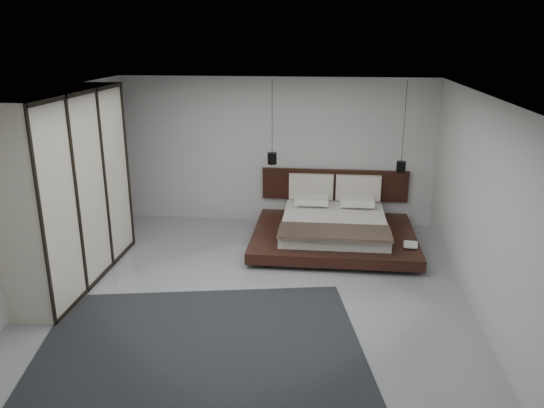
# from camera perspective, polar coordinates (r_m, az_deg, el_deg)

# --- Properties ---
(floor) EXTENTS (6.00, 6.00, 0.00)m
(floor) POSITION_cam_1_polar(r_m,az_deg,el_deg) (7.85, -1.86, -8.98)
(floor) COLOR gray
(floor) RESTS_ON ground
(ceiling) EXTENTS (6.00, 6.00, 0.00)m
(ceiling) POSITION_cam_1_polar(r_m,az_deg,el_deg) (7.05, -2.09, 11.81)
(ceiling) COLOR white
(ceiling) RESTS_ON wall_back
(wall_back) EXTENTS (6.00, 0.00, 6.00)m
(wall_back) POSITION_cam_1_polar(r_m,az_deg,el_deg) (10.21, 0.40, 5.70)
(wall_back) COLOR #BCBCBA
(wall_back) RESTS_ON floor
(wall_front) EXTENTS (6.00, 0.00, 6.00)m
(wall_front) POSITION_cam_1_polar(r_m,az_deg,el_deg) (4.58, -7.29, -10.00)
(wall_front) COLOR #BCBCBA
(wall_front) RESTS_ON floor
(wall_left) EXTENTS (0.00, 6.00, 6.00)m
(wall_left) POSITION_cam_1_polar(r_m,az_deg,el_deg) (8.29, -22.97, 1.43)
(wall_left) COLOR #BCBCBA
(wall_left) RESTS_ON floor
(wall_right) EXTENTS (0.00, 6.00, 6.00)m
(wall_right) POSITION_cam_1_polar(r_m,az_deg,el_deg) (7.53, 21.28, 0.09)
(wall_right) COLOR #BCBCBA
(wall_right) RESTS_ON floor
(lattice_screen) EXTENTS (0.05, 0.90, 2.60)m
(lattice_screen) POSITION_cam_1_polar(r_m,az_deg,el_deg) (10.43, -16.32, 4.67)
(lattice_screen) COLOR black
(lattice_screen) RESTS_ON floor
(bed) EXTENTS (2.79, 2.39, 1.08)m
(bed) POSITION_cam_1_polar(r_m,az_deg,el_deg) (9.42, 6.67, -2.51)
(bed) COLOR black
(bed) RESTS_ON floor
(book_lower) EXTENTS (0.25, 0.30, 0.02)m
(book_lower) POSITION_cam_1_polar(r_m,az_deg,el_deg) (8.91, 14.08, -4.27)
(book_lower) COLOR #99724C
(book_lower) RESTS_ON bed
(book_upper) EXTENTS (0.26, 0.33, 0.02)m
(book_upper) POSITION_cam_1_polar(r_m,az_deg,el_deg) (8.87, 13.98, -4.20)
(book_upper) COLOR #99724C
(book_upper) RESTS_ON book_lower
(pendant_left) EXTENTS (0.17, 0.17, 1.50)m
(pendant_left) POSITION_cam_1_polar(r_m,az_deg,el_deg) (9.58, 0.01, 4.97)
(pendant_left) COLOR black
(pendant_left) RESTS_ON ceiling
(pendant_right) EXTENTS (0.16, 0.16, 1.60)m
(pendant_right) POSITION_cam_1_polar(r_m,az_deg,el_deg) (9.63, 13.71, 3.94)
(pendant_right) COLOR black
(pendant_right) RESTS_ON ceiling
(wardrobe) EXTENTS (0.67, 2.85, 2.80)m
(wardrobe) POSITION_cam_1_polar(r_m,az_deg,el_deg) (8.20, -20.91, 1.52)
(wardrobe) COLOR beige
(wardrobe) RESTS_ON floor
(rug) EXTENTS (4.21, 3.34, 0.02)m
(rug) POSITION_cam_1_polar(r_m,az_deg,el_deg) (6.60, -7.64, -14.61)
(rug) COLOR black
(rug) RESTS_ON floor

